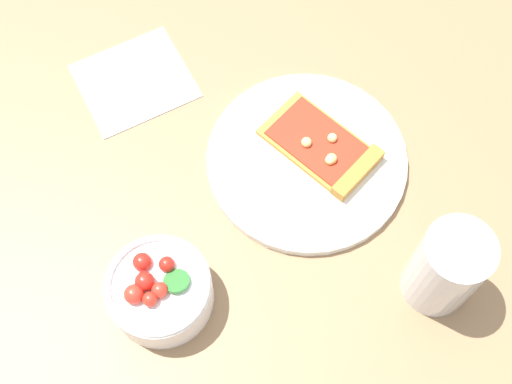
# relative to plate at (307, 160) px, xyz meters

# --- Properties ---
(ground_plane) EXTENTS (2.40, 2.40, 0.00)m
(ground_plane) POSITION_rel_plate_xyz_m (-0.02, 0.03, -0.01)
(ground_plane) COLOR #93704C
(ground_plane) RESTS_ON ground
(plate) EXTENTS (0.27, 0.27, 0.01)m
(plate) POSITION_rel_plate_xyz_m (0.00, 0.00, 0.00)
(plate) COLOR silver
(plate) RESTS_ON ground_plane
(pizza_slice_main) EXTENTS (0.10, 0.16, 0.02)m
(pizza_slice_main) POSITION_rel_plate_xyz_m (0.03, -0.01, 0.01)
(pizza_slice_main) COLOR gold
(pizza_slice_main) RESTS_ON plate
(salad_bowl) EXTENTS (0.13, 0.13, 0.08)m
(salad_bowl) POSITION_rel_plate_xyz_m (-0.27, -0.01, 0.03)
(salad_bowl) COLOR white
(salad_bowl) RESTS_ON ground_plane
(soda_glass) EXTENTS (0.08, 0.08, 0.14)m
(soda_glass) POSITION_rel_plate_xyz_m (-0.01, -0.23, 0.06)
(soda_glass) COLOR silver
(soda_glass) RESTS_ON ground_plane
(paper_napkin) EXTENTS (0.18, 0.17, 0.00)m
(paper_napkin) POSITION_rel_plate_xyz_m (-0.09, 0.26, -0.01)
(paper_napkin) COLOR white
(paper_napkin) RESTS_ON ground_plane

